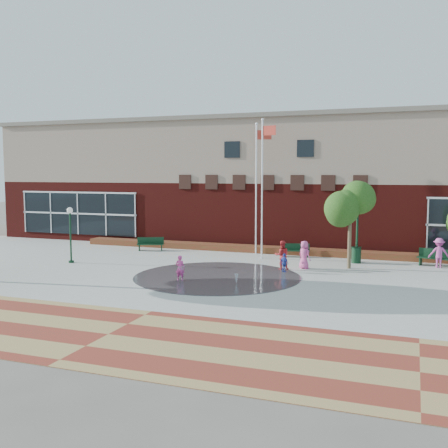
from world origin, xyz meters
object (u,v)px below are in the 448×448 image
(bench_left, at_px, (151,246))
(child_splash, at_px, (180,268))
(flagpole_left, at_px, (263,181))
(trash_can, at_px, (356,255))
(flagpole_right, at_px, (257,181))

(bench_left, xyz_separation_m, child_splash, (6.00, -8.25, 0.34))
(flagpole_left, xyz_separation_m, child_splash, (-1.98, -7.64, -4.09))
(bench_left, xyz_separation_m, trash_can, (13.53, -0.25, 0.20))
(child_splash, bearing_deg, bench_left, -57.71)
(flagpole_left, bearing_deg, child_splash, -88.23)
(bench_left, bearing_deg, flagpole_left, -28.31)
(flagpole_right, relative_size, child_splash, 6.70)
(flagpole_left, relative_size, flagpole_right, 1.01)
(bench_left, distance_m, child_splash, 10.20)
(flagpole_left, relative_size, trash_can, 8.78)
(flagpole_right, bearing_deg, flagpole_left, -76.37)
(flagpole_left, height_order, flagpole_right, flagpole_left)
(flagpole_left, bearing_deg, bench_left, -168.06)
(flagpole_right, bearing_deg, bench_left, 174.94)
(flagpole_left, height_order, bench_left, flagpole_left)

